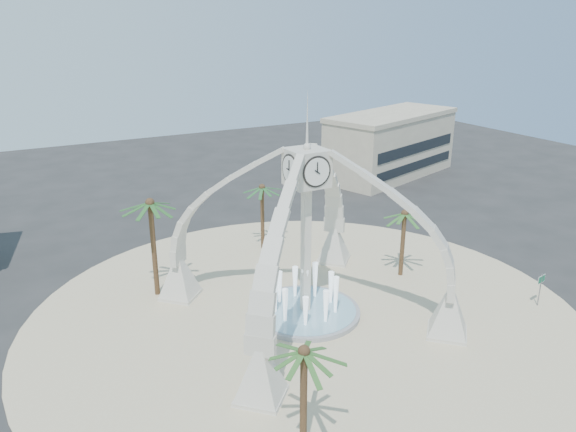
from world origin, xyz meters
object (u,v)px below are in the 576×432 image
palm_south (304,353)px  palm_east (405,214)px  fountain (305,311)px  street_sign (541,283)px  palm_north (262,188)px  palm_west (150,204)px  clock_tower (306,231)px

palm_south → palm_east: bearing=37.9°
fountain → street_sign: size_ratio=3.02×
palm_north → palm_south: size_ratio=1.05×
palm_west → fountain: bearing=-44.2°
clock_tower → palm_south: size_ratio=2.80×
fountain → palm_north: bearing=77.2°
palm_west → street_sign: size_ratio=3.16×
palm_west → palm_north: bearing=21.3°
palm_north → palm_south: 26.36m
palm_east → street_sign: palm_east is taller
clock_tower → palm_north: clock_tower is taller
fountain → palm_south: size_ratio=1.25×
palm_east → street_sign: size_ratio=2.35×
clock_tower → palm_west: size_ratio=2.14×
clock_tower → palm_east: bearing=10.1°
fountain → palm_north: palm_north is taller
clock_tower → palm_north: size_ratio=2.68×
clock_tower → street_sign: bearing=-24.7°
clock_tower → palm_west: bearing=135.8°
palm_east → palm_west: 20.10m
fountain → street_sign: fountain is taller
palm_south → palm_west: bearing=94.4°
palm_east → palm_north: (-7.53, 10.87, 0.46)m
palm_north → palm_south: bearing=-112.0°
palm_east → palm_south: 22.08m
street_sign → palm_west: bearing=137.2°
palm_east → palm_west: bearing=161.3°
palm_west → street_sign: bearing=-32.5°
palm_west → palm_north: palm_west is taller
palm_north → street_sign: size_ratio=2.53×
palm_north → street_sign: 24.27m
palm_east → fountain: bearing=-169.9°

